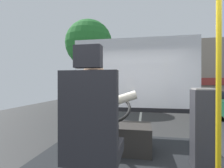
% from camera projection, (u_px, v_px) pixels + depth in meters
% --- Properties ---
extents(ground, '(18.00, 44.00, 0.06)m').
position_uv_depth(ground, '(141.00, 113.00, 10.51)').
color(ground, '#303030').
extents(driver_seat, '(0.48, 0.48, 1.34)m').
position_uv_depth(driver_seat, '(92.00, 136.00, 1.49)').
color(driver_seat, black).
rests_on(driver_seat, bus_floor).
extents(bus_driver, '(0.76, 0.55, 0.73)m').
position_uv_depth(bus_driver, '(96.00, 115.00, 1.60)').
color(bus_driver, '#282833').
rests_on(bus_driver, driver_seat).
extents(steering_console, '(1.10, 1.04, 0.87)m').
position_uv_depth(steering_console, '(115.00, 136.00, 2.66)').
color(steering_console, '#282623').
rests_on(steering_console, bus_floor).
extents(handrail_pole, '(0.04, 0.04, 2.00)m').
position_uv_depth(handrail_pole, '(219.00, 88.00, 1.50)').
color(handrail_pole, gold).
rests_on(handrail_pole, bus_floor).
extents(fare_box, '(0.25, 0.25, 0.98)m').
position_uv_depth(fare_box, '(203.00, 129.00, 2.09)').
color(fare_box, '#333338').
rests_on(fare_box, bus_floor).
extents(windshield_panel, '(2.50, 0.08, 1.48)m').
position_uv_depth(windshield_panel, '(134.00, 83.00, 3.45)').
color(windshield_panel, silver).
extents(street_tree, '(3.33, 3.33, 6.28)m').
position_uv_depth(street_tree, '(89.00, 44.00, 12.32)').
color(street_tree, '#4C3828').
rests_on(street_tree, ground).
extents(shop_building, '(12.43, 5.58, 5.56)m').
position_uv_depth(shop_building, '(196.00, 73.00, 17.09)').
color(shop_building, gray).
rests_on(shop_building, ground).
extents(parked_car_black, '(1.84, 4.05, 1.24)m').
position_uv_depth(parked_car_black, '(213.00, 100.00, 11.51)').
color(parked_car_black, black).
rests_on(parked_car_black, ground).
extents(parked_car_silver, '(2.03, 4.32, 1.45)m').
position_uv_depth(parked_car_silver, '(192.00, 93.00, 17.47)').
color(parked_car_silver, silver).
rests_on(parked_car_silver, ground).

